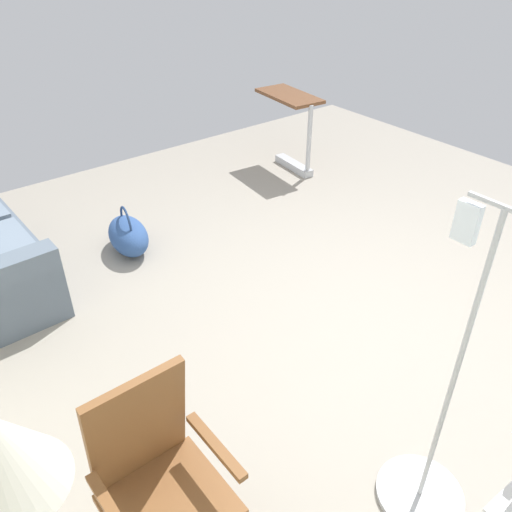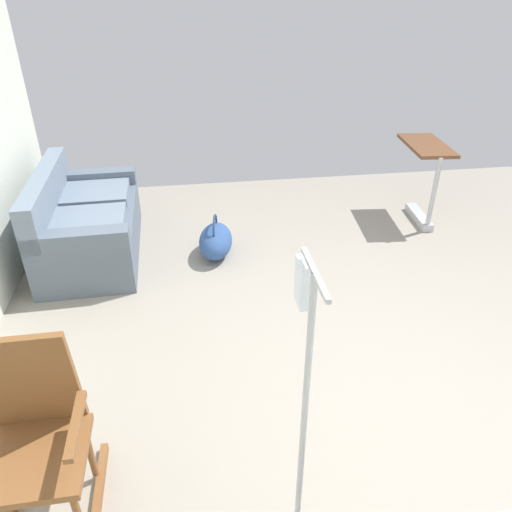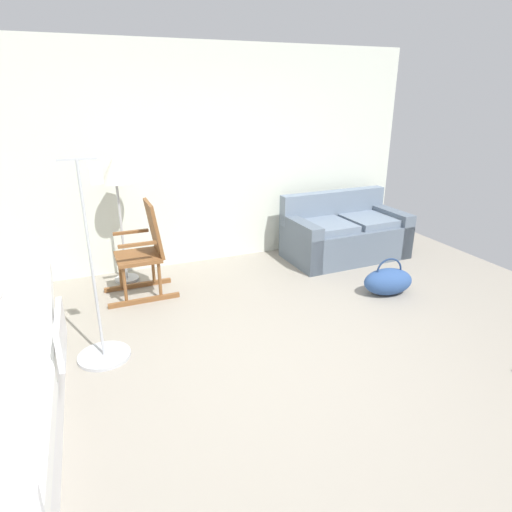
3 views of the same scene
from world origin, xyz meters
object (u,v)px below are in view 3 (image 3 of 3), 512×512
(duffel_bag, at_px, (388,281))
(rocking_chair, at_px, (144,251))
(floor_lamp, at_px, (116,179))
(iv_pole, at_px, (102,332))
(couch, at_px, (345,235))

(duffel_bag, bearing_deg, rocking_chair, 157.35)
(floor_lamp, xyz_separation_m, iv_pole, (-0.38, -1.63, -0.98))
(couch, xyz_separation_m, duffel_bag, (-0.21, -1.22, -0.15))
(couch, relative_size, duffel_bag, 2.68)
(couch, bearing_deg, iv_pole, -157.78)
(iv_pole, bearing_deg, floor_lamp, 76.74)
(couch, height_order, iv_pole, iv_pole)
(rocking_chair, distance_m, floor_lamp, 0.89)
(iv_pole, bearing_deg, duffel_bag, 2.05)
(floor_lamp, distance_m, duffel_bag, 3.24)
(rocking_chair, relative_size, duffel_bag, 1.73)
(floor_lamp, bearing_deg, couch, -5.93)
(couch, distance_m, duffel_bag, 1.25)
(couch, xyz_separation_m, rocking_chair, (-2.70, -0.18, 0.20))
(rocking_chair, distance_m, duffel_bag, 2.71)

